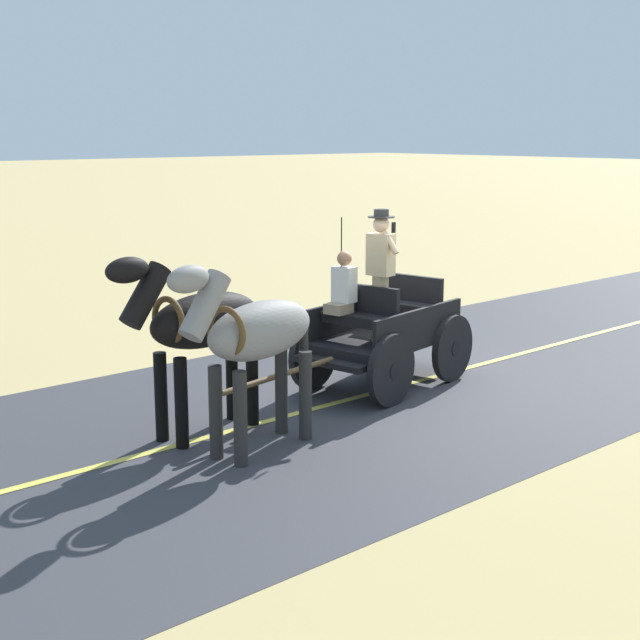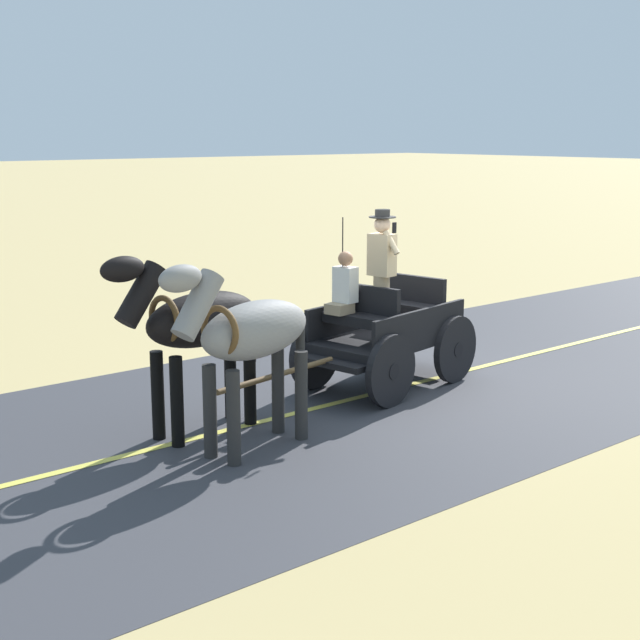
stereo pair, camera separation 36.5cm
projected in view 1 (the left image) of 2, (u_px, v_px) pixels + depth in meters
The scene contains 6 objects.
ground_plane at pixel (416, 382), 12.75m from camera, with size 200.00×200.00×0.00m, color tan.
road_surface at pixel (416, 382), 12.75m from camera, with size 6.46×160.00×0.01m, color #38383D.
road_centre_stripe at pixel (416, 382), 12.75m from camera, with size 0.12×160.00×0.00m, color #DBCC4C.
horse_drawn_carriage at pixel (381, 329), 12.41m from camera, with size 1.80×4.51×2.50m.
horse_near_side at pixel (254, 336), 9.73m from camera, with size 0.83×2.15×2.21m.
horse_off_side at pixel (199, 325), 10.27m from camera, with size 0.73×2.14×2.21m.
Camera 1 is at (-8.32, 9.16, 3.50)m, focal length 50.21 mm.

